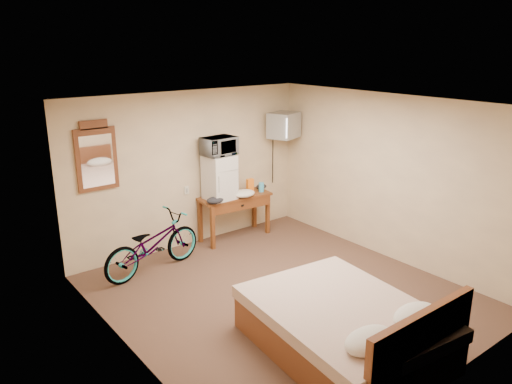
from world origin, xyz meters
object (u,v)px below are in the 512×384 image
Objects in this scene: wall_mirror at (96,157)px; bed at (347,328)px; microwave at (219,146)px; crt_television at (284,125)px; blue_cup at (261,187)px; desk at (236,203)px; bicycle at (152,244)px; mini_fridge at (220,177)px.

bed is at bearing -71.62° from wall_mirror.
crt_television is at bearing -5.31° from microwave.
microwave reaches higher than blue_cup.
bicycle is (-1.70, -0.31, -0.20)m from desk.
crt_television is at bearing -92.93° from bicycle.
bed is (-1.46, -3.30, -0.54)m from blue_cup.
blue_cup is 3.65m from bed.
microwave reaches higher than desk.
crt_television is 4.24m from bed.
blue_cup is at bearing 66.16° from bed.
crt_television is (1.06, 0.02, 1.20)m from desk.
wall_mirror is at bearing 172.62° from blue_cup.
blue_cup reaches higher than desk.
bicycle is at bearing -173.30° from crt_television.
blue_cup is at bearing -93.63° from bicycle.
crt_television reaches higher than bed.
bicycle is (-1.41, -0.34, -1.20)m from microwave.
crt_television reaches higher than mini_fridge.
desk is 2.40× the size of microwave.
desk is at bearing -6.08° from mini_fridge.
microwave is at bearing 78.71° from bed.
mini_fridge is 4.57× the size of blue_cup.
bicycle is 0.73× the size of bed.
mini_fridge is 1.99m from wall_mirror.
desk is at bearing 171.11° from blue_cup.
mini_fridge is 3.57m from bed.
desk is at bearing -7.04° from wall_mirror.
desk is 1.60m from crt_television.
mini_fridge reaches higher than blue_cup.
desk is 0.58× the size of bed.
bed is at bearing -106.04° from microwave.
mini_fridge is at bearing 78.71° from bed.
wall_mirror is 1.46m from bicycle.
bed is at bearing -120.85° from crt_television.
desk is 2.44m from wall_mirror.
blue_cup reaches higher than bicycle.
desk is 8.01× the size of blue_cup.
wall_mirror is at bearing 175.56° from crt_television.
wall_mirror is 4.08m from bed.
desk is 0.57m from mini_fridge.
microwave is at bearing -7.18° from wall_mirror.
mini_fridge is 0.73× the size of wall_mirror.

